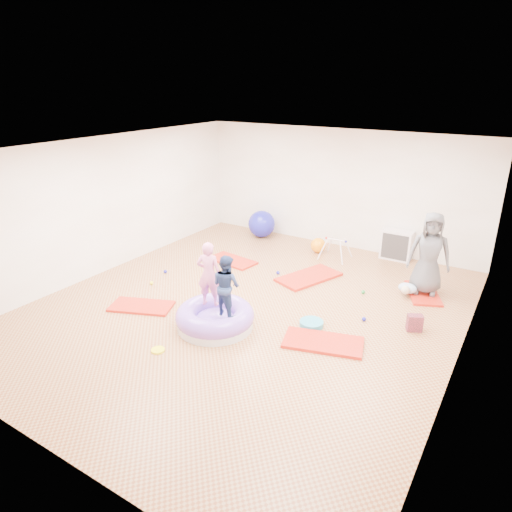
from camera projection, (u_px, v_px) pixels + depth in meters
The scene contains 19 objects.
room at pixel (247, 234), 7.70m from camera, with size 7.01×8.01×2.81m.
gym_mat_front_left at pixel (141, 306), 8.21m from camera, with size 1.10×0.55×0.05m, color red.
gym_mat_mid_left at pixel (232, 261), 10.27m from camera, with size 1.09×0.55×0.05m, color red.
gym_mat_center_back at pixel (309, 277), 9.41m from camera, with size 1.34×0.67×0.06m, color red.
gym_mat_right at pixel (323, 342), 7.08m from camera, with size 1.22×0.61×0.05m, color red.
gym_mat_rear_right at pixel (423, 293), 8.72m from camera, with size 1.06×0.53×0.04m, color red.
inflatable_cushion at pixel (215, 318), 7.53m from camera, with size 1.30×1.30×0.41m.
child_pink at pixel (209, 271), 7.41m from camera, with size 0.40×0.26×1.10m, color pink.
child_navy at pixel (226, 283), 7.11m from camera, with size 0.49×0.38×1.00m, color navy.
adult_caregiver at pixel (429, 253), 8.44m from camera, with size 0.76×0.50×1.57m, color #4F4F54.
infant at pixel (407, 289), 8.61m from camera, with size 0.35×0.35×0.20m.
ball_pit_balls at pixel (239, 289), 8.84m from camera, with size 4.40×3.47×0.07m.
exercise_ball_blue at pixel (262, 224), 11.78m from camera, with size 0.69×0.69×0.69m, color #1B1BA5.
exercise_ball_orange at pixel (318, 245), 10.76m from camera, with size 0.35×0.35×0.35m, color orange.
infant_play_gym at pixel (336, 246), 10.30m from camera, with size 0.63×0.60×0.48m.
cube_shelf at pixel (397, 245), 10.31m from camera, with size 0.68×0.33×0.68m.
balance_disc at pixel (311, 324), 7.59m from camera, with size 0.40×0.40×0.09m, color teal.
backpack at pixel (415, 323), 7.42m from camera, with size 0.24×0.15×0.28m, color #A1253D.
yellow_toy at pixel (158, 350), 6.89m from camera, with size 0.21×0.21×0.03m, color #FFF919.
Camera 1 is at (4.00, -6.12, 3.85)m, focal length 32.00 mm.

